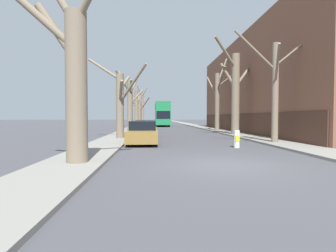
% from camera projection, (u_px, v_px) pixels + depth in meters
% --- Properties ---
extents(ground_plane, '(300.00, 300.00, 0.00)m').
position_uv_depth(ground_plane, '(225.00, 165.00, 9.16)').
color(ground_plane, '#424247').
extents(sidewalk_left, '(2.28, 120.00, 0.12)m').
position_uv_depth(sidewalk_left, '(140.00, 124.00, 58.75)').
color(sidewalk_left, gray).
rests_on(sidewalk_left, ground).
extents(sidewalk_right, '(2.28, 120.00, 0.12)m').
position_uv_depth(sidewalk_right, '(188.00, 124.00, 59.35)').
color(sidewalk_right, gray).
rests_on(sidewalk_right, ground).
extents(building_facade_right, '(10.08, 31.20, 10.13)m').
position_uv_depth(building_facade_right, '(280.00, 87.00, 28.87)').
color(building_facade_right, brown).
rests_on(building_facade_right, ground).
extents(street_tree_left_0, '(4.02, 1.85, 8.04)m').
position_uv_depth(street_tree_left_0, '(74.00, 70.00, 9.01)').
color(street_tree_left_0, '#7A6B56').
rests_on(street_tree_left_0, ground).
extents(street_tree_left_1, '(4.86, 3.63, 6.39)m').
position_uv_depth(street_tree_left_1, '(120.00, 101.00, 19.62)').
color(street_tree_left_1, '#7A6B56').
rests_on(street_tree_left_1, ground).
extents(street_tree_left_2, '(3.02, 3.81, 7.03)m').
position_uv_depth(street_tree_left_2, '(130.00, 102.00, 29.03)').
color(street_tree_left_2, '#7A6B56').
rests_on(street_tree_left_2, ground).
extents(street_tree_left_3, '(3.21, 1.07, 6.00)m').
position_uv_depth(street_tree_left_3, '(136.00, 108.00, 38.70)').
color(street_tree_left_3, '#7A6B56').
rests_on(street_tree_left_3, ground).
extents(street_tree_left_4, '(3.96, 3.67, 5.95)m').
position_uv_depth(street_tree_left_4, '(139.00, 111.00, 49.50)').
color(street_tree_left_4, '#7A6B56').
rests_on(street_tree_left_4, ground).
extents(street_tree_left_5, '(3.57, 2.01, 8.76)m').
position_uv_depth(street_tree_left_5, '(142.00, 108.00, 59.87)').
color(street_tree_left_5, '#7A6B56').
rests_on(street_tree_left_5, ground).
extents(street_tree_right_0, '(4.81, 2.32, 7.04)m').
position_uv_depth(street_tree_right_0, '(275.00, 88.00, 16.38)').
color(street_tree_right_0, '#7A6B56').
rests_on(street_tree_right_0, ground).
extents(street_tree_right_1, '(4.55, 3.23, 8.69)m').
position_uv_depth(street_tree_right_1, '(235.00, 91.00, 24.00)').
color(street_tree_right_1, '#7A6B56').
rests_on(street_tree_right_1, ground).
extents(street_tree_right_2, '(3.23, 5.16, 8.74)m').
position_uv_depth(street_tree_right_2, '(218.00, 97.00, 30.61)').
color(street_tree_right_2, '#7A6B56').
rests_on(street_tree_right_2, ground).
extents(double_decker_bus, '(2.58, 11.87, 4.28)m').
position_uv_depth(double_decker_bus, '(162.00, 113.00, 48.96)').
color(double_decker_bus, '#1E7F47').
rests_on(double_decker_bus, ground).
extents(parked_car_0, '(1.84, 4.24, 1.44)m').
position_uv_depth(parked_car_0, '(143.00, 133.00, 16.46)').
color(parked_car_0, olive).
rests_on(parked_car_0, ground).
extents(parked_car_1, '(1.84, 4.54, 1.42)m').
position_uv_depth(parked_car_1, '(146.00, 129.00, 22.18)').
color(parked_car_1, olive).
rests_on(parked_car_1, ground).
extents(parked_car_2, '(1.71, 4.21, 1.37)m').
position_uv_depth(parked_car_2, '(147.00, 127.00, 27.99)').
color(parked_car_2, olive).
rests_on(parked_car_2, ground).
extents(parked_car_3, '(1.83, 4.27, 1.24)m').
position_uv_depth(parked_car_3, '(148.00, 125.00, 34.36)').
color(parked_car_3, '#9EA3AD').
rests_on(parked_car_3, ground).
extents(traffic_bollard, '(0.31, 0.32, 0.96)m').
position_uv_depth(traffic_bollard, '(237.00, 139.00, 14.41)').
color(traffic_bollard, white).
rests_on(traffic_bollard, ground).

